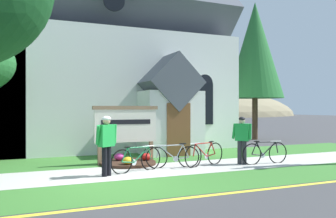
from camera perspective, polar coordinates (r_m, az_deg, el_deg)
name	(u,v)px	position (r m, az deg, el deg)	size (l,w,h in m)	color
ground	(83,161)	(12.86, -13.86, -8.36)	(140.00, 140.00, 0.00)	#3D3D3F
sidewalk_slab	(146,171)	(10.72, -3.61, -10.06)	(32.00, 2.23, 0.01)	#B7B5AD
grass_verge	(175,185)	(8.75, 1.13, -12.41)	(32.00, 2.09, 0.01)	#38722D
church_lawn	(123,159)	(13.16, -7.33, -8.15)	(24.00, 2.94, 0.01)	#38722D
curb_paint_stripe	(197,197)	(7.70, 4.84, -14.16)	(28.00, 0.16, 0.01)	yellow
church_building	(87,53)	(19.19, -13.17, 8.89)	(12.70, 11.79, 12.65)	white
church_sign	(126,126)	(12.00, -6.91, -2.74)	(2.31, 0.17, 1.98)	#7F6047
flower_bed	(129,162)	(11.89, -6.46, -8.65)	(1.87, 1.87, 0.34)	#382319
bicycle_orange	(173,156)	(11.13, 0.83, -7.80)	(1.69, 0.45, 0.81)	black
bicycle_green	(205,154)	(11.56, 6.04, -7.38)	(1.72, 0.62, 0.82)	black
bicycle_yellow	(265,153)	(12.33, 15.63, -6.94)	(1.79, 0.11, 0.83)	black
bicycle_red	(137,159)	(10.47, -5.19, -8.23)	(1.71, 0.56, 0.81)	black
cyclist_in_yellow_jersey	(242,137)	(12.01, 12.06, -4.48)	(0.47, 0.58, 1.61)	#2D2D33
cyclist_in_green_jersey	(107,141)	(9.85, -10.07, -5.19)	(0.62, 0.44, 1.68)	black
roadside_conifer	(255,50)	(21.84, 14.10, 9.33)	(3.40, 3.40, 8.30)	#3D2D1E
distant_hill	(81,117)	(74.38, -14.13, -1.29)	(106.84, 42.16, 17.04)	#847A5B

